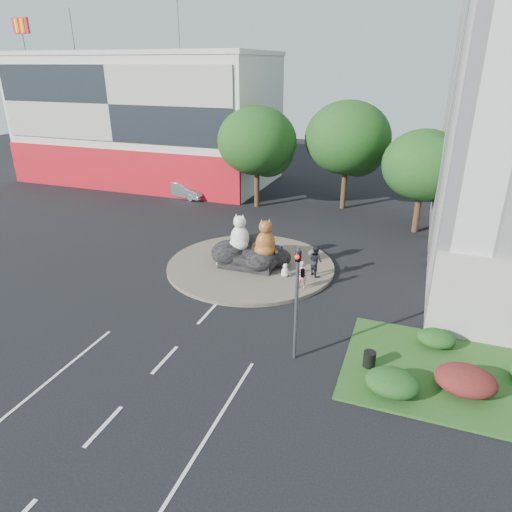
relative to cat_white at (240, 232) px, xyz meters
The scene contains 21 objects.
ground 10.16m from the cat_white, 86.35° to the right, with size 120.00×120.00×0.00m, color black.
roundabout_island 2.19m from the cat_white, ahead, with size 10.00×10.00×0.20m, color brown.
rock_plinth 1.67m from the cat_white, ahead, with size 3.20×2.60×0.90m, color black, non-canonical shape.
shophouse_block 25.34m from the cat_white, 133.96° to the left, with size 25.20×12.30×17.40m.
grass_verge 14.55m from the cat_white, 28.64° to the right, with size 10.00×6.00×0.12m, color #214C19.
tree_left 12.97m from the cat_white, 105.18° to the left, with size 6.46×6.46×8.27m.
tree_mid 15.02m from the cat_white, 75.36° to the left, with size 6.84×6.84×8.76m.
tree_right 14.26m from the cat_white, 46.34° to the left, with size 5.70×5.70×7.30m.
hedge_near_green 13.21m from the cat_white, 42.74° to the right, with size 2.00×1.60×0.90m, color #173D13.
hedge_red 14.56m from the cat_white, 33.07° to the right, with size 2.20×1.76×0.99m, color #491613.
hedge_back_green 12.36m from the cat_white, 24.61° to the right, with size 1.60×1.28×0.72m, color #173D13.
traffic_light 9.86m from the cat_white, 54.07° to the right, with size 0.44×1.24×5.00m.
street_lamp 13.78m from the cat_white, ahead, with size 2.34×0.22×8.06m.
cat_white is the anchor object (origin of this frame).
cat_tabby 1.76m from the cat_white, 12.04° to the right, with size 1.32×1.15×2.21m, color #C56129, non-canonical shape.
kitten_calico 2.04m from the cat_white, 141.87° to the right, with size 0.48×0.42×0.80m, color beige, non-canonical shape.
kitten_white 3.57m from the cat_white, 15.52° to the right, with size 0.48×0.42×0.81m, color silver, non-canonical shape.
pedestrian_pink 4.89m from the cat_white, 24.28° to the right, with size 0.57×0.38×1.57m, color pink.
pedestrian_dark 4.76m from the cat_white, ahead, with size 0.87×0.68×1.79m, color black.
parked_car 16.40m from the cat_white, 130.29° to the left, with size 1.55×4.44×1.46m, color #B0B3B9.
litter_bin 11.60m from the cat_white, 41.22° to the right, with size 0.50×0.50×0.66m, color black.
Camera 1 is at (8.98, -13.43, 11.33)m, focal length 32.00 mm.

